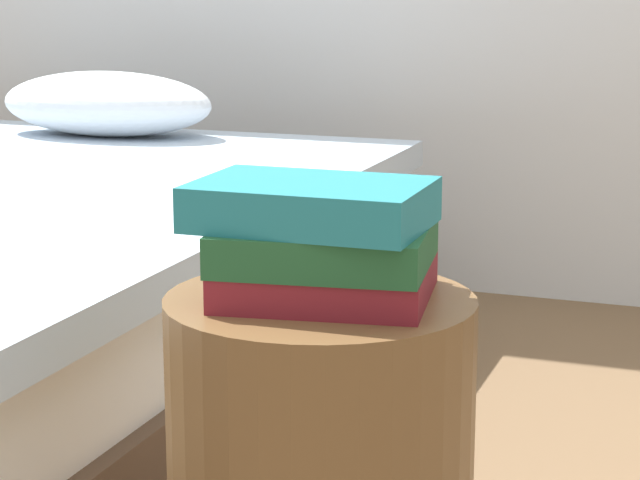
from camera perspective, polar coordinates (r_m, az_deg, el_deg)
book_maroon at (r=1.41m, az=0.31°, el=-1.88°), size 0.26×0.24×0.04m
book_forest at (r=1.40m, az=0.27°, el=-0.22°), size 0.26×0.23×0.05m
book_teal at (r=1.38m, az=-0.40°, el=1.65°), size 0.26×0.18×0.05m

